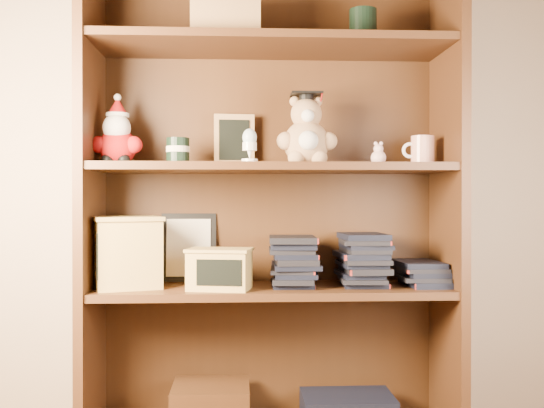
{
  "coord_description": "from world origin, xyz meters",
  "views": [
    {
      "loc": [
        -0.16,
        -0.77,
        0.83
      ],
      "look_at": [
        -0.06,
        1.3,
        0.82
      ],
      "focal_mm": 42.0,
      "sensor_mm": 36.0,
      "label": 1
    }
  ],
  "objects": [
    {
      "name": "egg_cup",
      "position": [
        -0.13,
        1.23,
        1.01
      ],
      "size": [
        0.05,
        0.05,
        0.11
      ],
      "color": "white",
      "rests_on": "shelf_upper"
    },
    {
      "name": "teachers_tin",
      "position": [
        -0.36,
        1.3,
        0.99
      ],
      "size": [
        0.08,
        0.08,
        0.08
      ],
      "color": "black",
      "rests_on": "shelf_upper"
    },
    {
      "name": "chalkboard_plaque",
      "position": [
        -0.18,
        1.42,
        1.04
      ],
      "size": [
        0.14,
        0.08,
        0.18
      ],
      "color": "#9E7547",
      "rests_on": "shelf_upper"
    },
    {
      "name": "santa_plush",
      "position": [
        -0.56,
        1.3,
        1.04
      ],
      "size": [
        0.17,
        0.12,
        0.23
      ],
      "color": "#A50F0F",
      "rests_on": "shelf_upper"
    },
    {
      "name": "shelf_lower",
      "position": [
        -0.06,
        1.3,
        0.54
      ],
      "size": [
        1.14,
        0.33,
        0.02
      ],
      "color": "#432513",
      "rests_on": "ground"
    },
    {
      "name": "grad_teddy_bear",
      "position": [
        0.06,
        1.3,
        1.04
      ],
      "size": [
        0.2,
        0.17,
        0.24
      ],
      "color": "tan",
      "rests_on": "shelf_upper"
    },
    {
      "name": "treats_box",
      "position": [
        -0.53,
        1.3,
        0.67
      ],
      "size": [
        0.27,
        0.27,
        0.23
      ],
      "color": "tan",
      "rests_on": "shelf_lower"
    },
    {
      "name": "teacher_mug",
      "position": [
        0.44,
        1.3,
        1.0
      ],
      "size": [
        0.11,
        0.08,
        0.1
      ],
      "color": "silver",
      "rests_on": "shelf_upper"
    },
    {
      "name": "shelf_upper",
      "position": [
        -0.06,
        1.3,
        0.94
      ],
      "size": [
        1.14,
        0.33,
        0.02
      ],
      "color": "#432513",
      "rests_on": "ground"
    },
    {
      "name": "book_stack_left",
      "position": [
        0.02,
        1.3,
        0.63
      ],
      "size": [
        0.14,
        0.2,
        0.16
      ],
      "color": "black",
      "rests_on": "shelf_lower"
    },
    {
      "name": "pink_figurine",
      "position": [
        0.3,
        1.31,
        0.98
      ],
      "size": [
        0.05,
        0.05,
        0.08
      ],
      "color": "beige",
      "rests_on": "shelf_upper"
    },
    {
      "name": "book_stack_right",
      "position": [
        0.44,
        1.3,
        0.59
      ],
      "size": [
        0.14,
        0.2,
        0.08
      ],
      "color": "black",
      "rests_on": "shelf_lower"
    },
    {
      "name": "book_stack_mid",
      "position": [
        0.24,
        1.3,
        0.64
      ],
      "size": [
        0.14,
        0.2,
        0.18
      ],
      "color": "black",
      "rests_on": "shelf_lower"
    },
    {
      "name": "pencils_box",
      "position": [
        -0.23,
        1.24,
        0.62
      ],
      "size": [
        0.22,
        0.18,
        0.13
      ],
      "color": "tan",
      "rests_on": "shelf_lower"
    },
    {
      "name": "bookcase",
      "position": [
        -0.06,
        1.36,
        0.78
      ],
      "size": [
        1.2,
        0.35,
        1.6
      ],
      "color": "#432513",
      "rests_on": "ground"
    },
    {
      "name": "certificate_frame",
      "position": [
        -0.34,
        1.44,
        0.67
      ],
      "size": [
        0.19,
        0.05,
        0.24
      ],
      "color": "black",
      "rests_on": "shelf_lower"
    }
  ]
}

